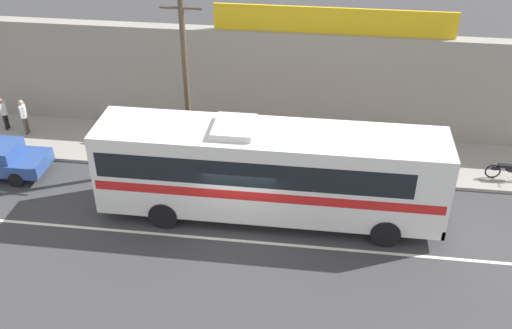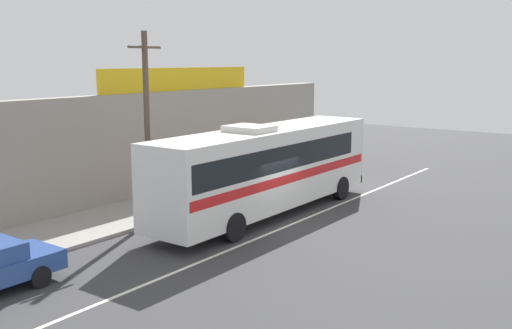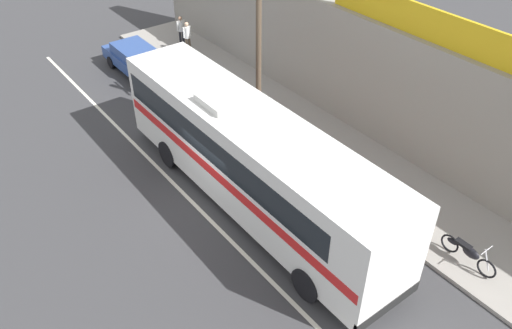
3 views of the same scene
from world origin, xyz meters
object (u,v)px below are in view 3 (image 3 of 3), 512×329
pedestrian_by_curb (181,28)px  motorcycle_blue (468,252)px  intercity_bus (249,154)px  pedestrian_far_left (187,35)px  parked_car (136,59)px  utility_pole (259,43)px

pedestrian_by_curb → motorcycle_blue: bearing=-4.0°
intercity_bus → motorcycle_blue: 7.34m
motorcycle_blue → pedestrian_by_curb: bearing=176.0°
intercity_bus → pedestrian_far_left: bearing=158.6°
parked_car → motorcycle_blue: bearing=6.6°
pedestrian_far_left → parked_car: bearing=-86.9°
utility_pole → pedestrian_by_curb: utility_pole is taller
intercity_bus → motorcycle_blue: size_ratio=6.48×
pedestrian_by_curb → intercity_bus: bearing=-20.7°
intercity_bus → pedestrian_far_left: 12.43m
pedestrian_far_left → intercity_bus: bearing=-21.4°
pedestrian_far_left → pedestrian_by_curb: 1.14m
parked_car → pedestrian_far_left: pedestrian_far_left is taller
parked_car → pedestrian_by_curb: pedestrian_by_curb is taller
parked_car → motorcycle_blue: parked_car is taller
utility_pole → pedestrian_by_curb: 9.68m
parked_car → pedestrian_by_curb: size_ratio=2.71×
parked_car → pedestrian_by_curb: bearing=110.7°
parked_car → utility_pole: bearing=12.1°
intercity_bus → utility_pole: bearing=138.9°
intercity_bus → utility_pole: (-3.54, 3.09, 1.80)m
intercity_bus → parked_car: intercity_bus is taller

